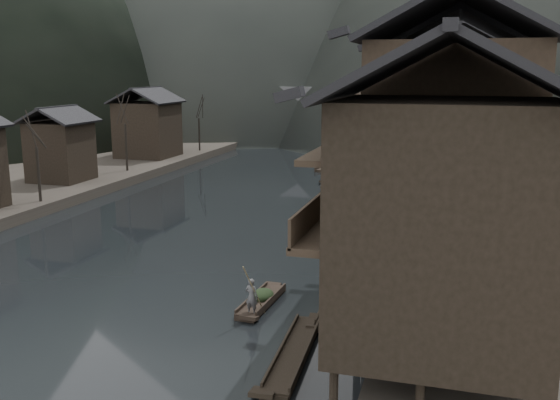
% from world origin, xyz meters
% --- Properties ---
extents(water, '(300.00, 300.00, 0.00)m').
position_xyz_m(water, '(0.00, 0.00, 0.00)').
color(water, black).
rests_on(water, ground).
extents(left_bank, '(40.00, 200.00, 1.20)m').
position_xyz_m(left_bank, '(-35.00, 40.00, 0.60)').
color(left_bank, '#2D2823').
rests_on(left_bank, ground).
extents(stilt_houses, '(9.00, 67.60, 16.12)m').
position_xyz_m(stilt_houses, '(17.28, 19.39, 9.01)').
color(stilt_houses, black).
rests_on(stilt_houses, ground).
extents(left_houses, '(8.10, 53.20, 8.73)m').
position_xyz_m(left_houses, '(-20.50, 20.12, 5.66)').
color(left_houses, black).
rests_on(left_houses, left_bank).
extents(bare_trees, '(3.74, 63.10, 7.47)m').
position_xyz_m(bare_trees, '(-17.00, 14.73, 6.44)').
color(bare_trees, black).
rests_on(bare_trees, left_bank).
extents(moored_sampans, '(2.85, 61.36, 0.47)m').
position_xyz_m(moored_sampans, '(12.01, 20.94, 0.20)').
color(moored_sampans, black).
rests_on(moored_sampans, water).
extents(midriver_boats, '(4.39, 12.53, 0.45)m').
position_xyz_m(midriver_boats, '(3.42, 40.56, 0.20)').
color(midriver_boats, black).
rests_on(midriver_boats, water).
extents(stone_bridge, '(40.00, 6.00, 9.00)m').
position_xyz_m(stone_bridge, '(-0.00, 72.00, 5.11)').
color(stone_bridge, '#4C4C4F').
rests_on(stone_bridge, ground).
extents(hero_sampan, '(1.31, 5.20, 0.44)m').
position_xyz_m(hero_sampan, '(8.27, 0.12, 0.20)').
color(hero_sampan, black).
rests_on(hero_sampan, water).
extents(cargo_heap, '(1.14, 1.49, 0.68)m').
position_xyz_m(cargo_heap, '(8.26, 0.36, 0.78)').
color(cargo_heap, black).
rests_on(cargo_heap, hero_sampan).
extents(boatman, '(0.74, 0.56, 1.83)m').
position_xyz_m(boatman, '(8.36, -1.69, 1.35)').
color(boatman, '#535355').
rests_on(boatman, hero_sampan).
extents(bamboo_pole, '(0.60, 2.04, 3.31)m').
position_xyz_m(bamboo_pole, '(8.56, -1.69, 3.92)').
color(bamboo_pole, '#8C7A51').
rests_on(bamboo_pole, boatman).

